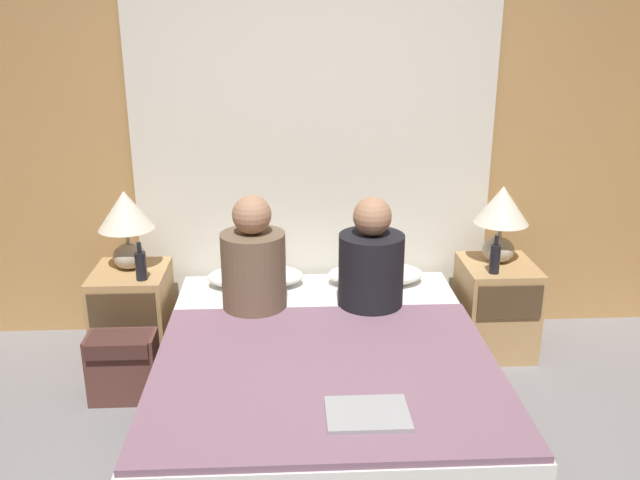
# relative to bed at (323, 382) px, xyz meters

# --- Properties ---
(wall_back) EXTENTS (4.87, 0.06, 2.50)m
(wall_back) POSITION_rel_bed_xyz_m (0.00, 1.09, 1.06)
(wall_back) COLOR tan
(wall_back) RESTS_ON ground_plane
(curtain_panel) EXTENTS (2.34, 0.02, 2.30)m
(curtain_panel) POSITION_rel_bed_xyz_m (0.00, 1.03, 0.95)
(curtain_panel) COLOR silver
(curtain_panel) RESTS_ON ground_plane
(bed) EXTENTS (1.63, 1.95, 0.39)m
(bed) POSITION_rel_bed_xyz_m (0.00, 0.00, 0.00)
(bed) COLOR #99754C
(bed) RESTS_ON ground_plane
(nightstand_left) EXTENTS (0.41, 0.47, 0.55)m
(nightstand_left) POSITION_rel_bed_xyz_m (-1.07, 0.67, 0.08)
(nightstand_left) COLOR tan
(nightstand_left) RESTS_ON ground_plane
(nightstand_right) EXTENTS (0.41, 0.47, 0.55)m
(nightstand_right) POSITION_rel_bed_xyz_m (1.07, 0.67, 0.08)
(nightstand_right) COLOR tan
(nightstand_right) RESTS_ON ground_plane
(lamp_left) EXTENTS (0.31, 0.31, 0.46)m
(lamp_left) POSITION_rel_bed_xyz_m (-1.07, 0.72, 0.65)
(lamp_left) COLOR #B2A899
(lamp_left) RESTS_ON nightstand_left
(lamp_right) EXTENTS (0.31, 0.31, 0.46)m
(lamp_right) POSITION_rel_bed_xyz_m (1.07, 0.72, 0.65)
(lamp_right) COLOR #B2A899
(lamp_right) RESTS_ON nightstand_right
(pillow_left) EXTENTS (0.57, 0.29, 0.12)m
(pillow_left) POSITION_rel_bed_xyz_m (-0.36, 0.79, 0.26)
(pillow_left) COLOR white
(pillow_left) RESTS_ON bed
(pillow_right) EXTENTS (0.57, 0.29, 0.12)m
(pillow_right) POSITION_rel_bed_xyz_m (0.36, 0.79, 0.26)
(pillow_right) COLOR white
(pillow_right) RESTS_ON bed
(blanket_on_bed) EXTENTS (1.57, 1.34, 0.03)m
(blanket_on_bed) POSITION_rel_bed_xyz_m (0.00, -0.27, 0.21)
(blanket_on_bed) COLOR slate
(blanket_on_bed) RESTS_ON bed
(person_left_in_bed) EXTENTS (0.35, 0.35, 0.65)m
(person_left_in_bed) POSITION_rel_bed_xyz_m (-0.35, 0.44, 0.47)
(person_left_in_bed) COLOR brown
(person_left_in_bed) RESTS_ON bed
(person_right_in_bed) EXTENTS (0.35, 0.35, 0.63)m
(person_right_in_bed) POSITION_rel_bed_xyz_m (0.28, 0.44, 0.46)
(person_right_in_bed) COLOR black
(person_right_in_bed) RESTS_ON bed
(beer_bottle_on_left_stand) EXTENTS (0.06, 0.06, 0.22)m
(beer_bottle_on_left_stand) POSITION_rel_bed_xyz_m (-0.97, 0.54, 0.44)
(beer_bottle_on_left_stand) COLOR black
(beer_bottle_on_left_stand) RESTS_ON nightstand_left
(beer_bottle_on_right_stand) EXTENTS (0.06, 0.06, 0.22)m
(beer_bottle_on_right_stand) POSITION_rel_bed_xyz_m (0.99, 0.54, 0.44)
(beer_bottle_on_right_stand) COLOR black
(beer_bottle_on_right_stand) RESTS_ON nightstand_right
(laptop_on_bed) EXTENTS (0.33, 0.25, 0.02)m
(laptop_on_bed) POSITION_rel_bed_xyz_m (0.14, -0.65, 0.24)
(laptop_on_bed) COLOR #9EA0A5
(laptop_on_bed) RESTS_ON blanket_on_bed
(backpack_on_floor) EXTENTS (0.35, 0.21, 0.37)m
(backpack_on_floor) POSITION_rel_bed_xyz_m (-1.03, 0.22, 0.01)
(backpack_on_floor) COLOR brown
(backpack_on_floor) RESTS_ON ground_plane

